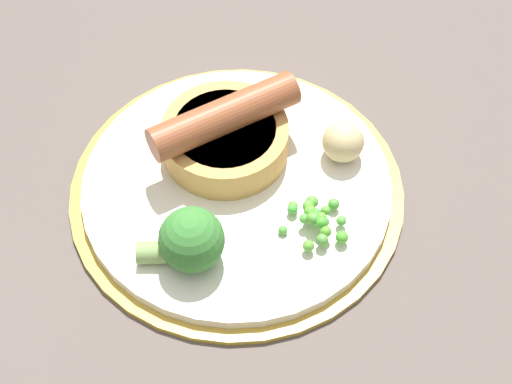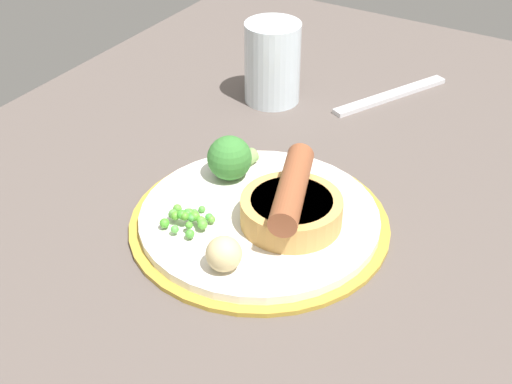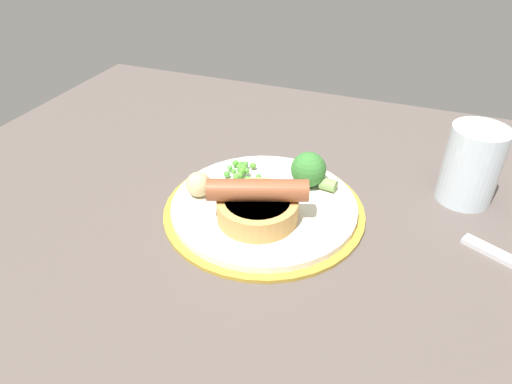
{
  "view_description": "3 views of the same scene",
  "coord_description": "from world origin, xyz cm",
  "views": [
    {
      "loc": [
        0.75,
        37.48,
        56.72
      ],
      "look_at": [
        -5.2,
        1.0,
        5.7
      ],
      "focal_mm": 60.0,
      "sensor_mm": 36.0,
      "label": 1
    },
    {
      "loc": [
        -52.17,
        -29.54,
        46.35
      ],
      "look_at": [
        -3.4,
        -0.2,
        6.38
      ],
      "focal_mm": 50.0,
      "sensor_mm": 36.0,
      "label": 2
    },
    {
      "loc": [
        11.86,
        -45.25,
        38.59
      ],
      "look_at": [
        -4.6,
        -2.36,
        6.77
      ],
      "focal_mm": 32.0,
      "sensor_mm": 36.0,
      "label": 3
    }
  ],
  "objects": [
    {
      "name": "dining_table",
      "position": [
        0.0,
        0.0,
        1.5
      ],
      "size": [
        110.0,
        80.0,
        3.0
      ],
      "primitive_type": "cube",
      "color": "#564C47",
      "rests_on": "ground"
    },
    {
      "name": "potato_chunk_0",
      "position": [
        -12.52,
        -2.4,
        6.03
      ],
      "size": [
        4.12,
        4.13,
        3.25
      ],
      "primitive_type": "ellipsoid",
      "rotation": [
        0.0,
        0.0,
        5.05
      ],
      "color": "#CCB77F",
      "rests_on": "dinner_plate"
    },
    {
      "name": "broccoli_floret_near",
      "position": [
        0.58,
        5.04,
        6.67
      ],
      "size": [
        5.95,
        4.69,
        4.69
      ],
      "rotation": [
        0.0,
        0.0,
        3.0
      ],
      "color": "#387A33",
      "rests_on": "dinner_plate"
    },
    {
      "name": "drinking_glass",
      "position": [
        19.78,
        11.33,
        8.18
      ],
      "size": [
        7.09,
        7.09,
        10.37
      ],
      "primitive_type": "cylinder",
      "color": "silver",
      "rests_on": "dining_table"
    },
    {
      "name": "pea_pile",
      "position": [
        -9.19,
        3.92,
        5.35
      ],
      "size": [
        5.06,
        4.59,
        1.77
      ],
      "color": "#56A534",
      "rests_on": "dinner_plate"
    },
    {
      "name": "dinner_plate",
      "position": [
        -4.02,
        -0.97,
        3.57
      ],
      "size": [
        25.74,
        25.74,
        1.4
      ],
      "color": "#B79333",
      "rests_on": "dining_table"
    },
    {
      "name": "sausage_pudding",
      "position": [
        -3.66,
        -4.3,
        6.47
      ],
      "size": [
        12.05,
        9.81,
        5.45
      ],
      "rotation": [
        0.0,
        0.0,
        0.35
      ],
      "color": "tan",
      "rests_on": "dinner_plate"
    }
  ]
}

